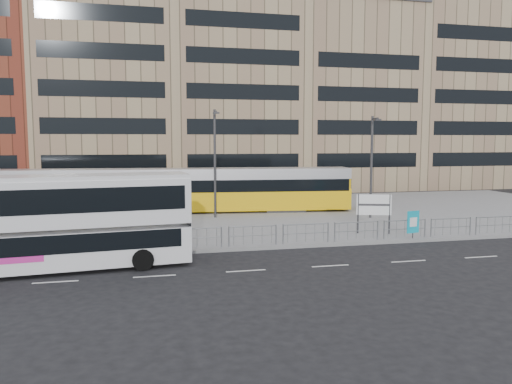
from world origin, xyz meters
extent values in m
plane|color=black|center=(0.00, 0.00, 0.00)|extent=(120.00, 120.00, 0.00)
cube|color=gray|center=(0.00, 12.00, 0.07)|extent=(64.00, 24.00, 0.15)
cube|color=gray|center=(0.00, 0.05, 0.07)|extent=(64.00, 0.25, 0.17)
cube|color=#9A8563|center=(-10.00, 34.00, 11.00)|extent=(14.00, 16.00, 22.00)
cube|color=#9A8563|center=(4.00, 34.00, 12.00)|extent=(14.00, 16.00, 24.00)
cube|color=#9A8563|center=(18.00, 34.00, 10.50)|extent=(14.00, 16.00, 21.00)
cube|color=#38383D|center=(18.00, 34.00, 21.60)|extent=(14.40, 16.40, 1.20)
cube|color=#9A8563|center=(32.00, 34.00, 11.50)|extent=(14.00, 16.00, 23.00)
cube|color=#38383D|center=(32.00, 34.00, 23.60)|extent=(14.40, 16.40, 1.20)
cylinder|color=gray|center=(2.00, 0.50, 1.20)|extent=(32.00, 0.05, 0.05)
cylinder|color=gray|center=(2.00, 0.50, 0.70)|extent=(32.00, 0.04, 0.04)
cube|color=white|center=(1.00, -4.00, 0.01)|extent=(62.00, 0.12, 0.01)
cube|color=silver|center=(-9.69, -2.00, 1.02)|extent=(10.86, 3.56, 1.65)
cube|color=silver|center=(-9.69, -2.00, 3.05)|extent=(10.86, 3.56, 2.04)
cube|color=silver|center=(-9.69, -2.00, 4.12)|extent=(10.85, 3.46, 0.29)
cube|color=black|center=(-9.21, -1.95, 1.41)|extent=(8.94, 3.40, 0.82)
cube|color=black|center=(-9.69, -2.00, 3.25)|extent=(10.28, 3.54, 1.07)
cube|color=#CE2992|center=(-12.10, -2.25, 0.97)|extent=(3.15, 2.79, 0.48)
cylinder|color=black|center=(-6.48, -2.91, 0.48)|extent=(0.99, 0.39, 0.97)
cylinder|color=black|center=(-6.73, -0.45, 0.48)|extent=(0.99, 0.39, 0.97)
cube|color=#E9B20C|center=(-4.67, 14.20, 1.14)|extent=(29.37, 5.66, 1.67)
cube|color=black|center=(-4.67, 14.20, 2.29)|extent=(28.96, 5.66, 0.94)
cube|color=#B4B4B9|center=(-4.67, 14.20, 3.18)|extent=(29.35, 5.44, 0.84)
cube|color=#E9B20C|center=(9.25, 12.81, 1.82)|extent=(1.48, 2.46, 2.71)
cylinder|color=#2D2D30|center=(-4.67, 14.20, 1.93)|extent=(2.73, 2.73, 3.13)
cube|color=#2D2D30|center=(4.68, 13.27, 0.41)|extent=(3.38, 2.93, 0.52)
cube|color=#2D2D30|center=(-14.03, 15.14, 0.41)|extent=(3.38, 2.93, 0.52)
cylinder|color=#2D2D30|center=(6.33, 2.58, 1.35)|extent=(0.10, 0.10, 2.39)
cylinder|color=#2D2D30|center=(8.11, 2.00, 1.35)|extent=(0.10, 0.10, 2.39)
cube|color=white|center=(7.22, 2.29, 1.92)|extent=(2.00, 0.73, 1.25)
cylinder|color=#2D2D30|center=(8.77, 0.40, 0.58)|extent=(0.06, 0.06, 0.85)
cube|color=#0D9DBB|center=(8.77, 0.40, 1.11)|extent=(0.85, 0.26, 1.28)
cube|color=white|center=(8.77, 0.36, 1.11)|extent=(0.52, 0.13, 0.53)
imported|color=black|center=(-5.34, 3.01, 0.94)|extent=(0.43, 0.61, 1.58)
cylinder|color=#2D2D30|center=(-10.89, 0.50, 1.65)|extent=(0.12, 0.12, 3.00)
imported|color=#2D2D30|center=(-10.89, 0.50, 2.75)|extent=(0.22, 0.24, 1.00)
cylinder|color=#2D2D30|center=(-1.26, 10.81, 4.09)|extent=(0.18, 0.18, 7.88)
cylinder|color=#2D2D30|center=(-1.26, 10.41, 7.83)|extent=(0.14, 0.90, 0.14)
cube|color=#2D2D30|center=(-1.26, 9.96, 7.73)|extent=(0.45, 0.20, 0.12)
cylinder|color=#2D2D30|center=(9.82, 8.14, 3.85)|extent=(0.18, 0.18, 7.39)
cylinder|color=#2D2D30|center=(9.82, 7.74, 7.34)|extent=(0.14, 0.90, 0.14)
cube|color=#2D2D30|center=(9.82, 7.29, 7.24)|extent=(0.45, 0.20, 0.12)
camera|label=1|loc=(-6.37, -25.32, 5.80)|focal=35.00mm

